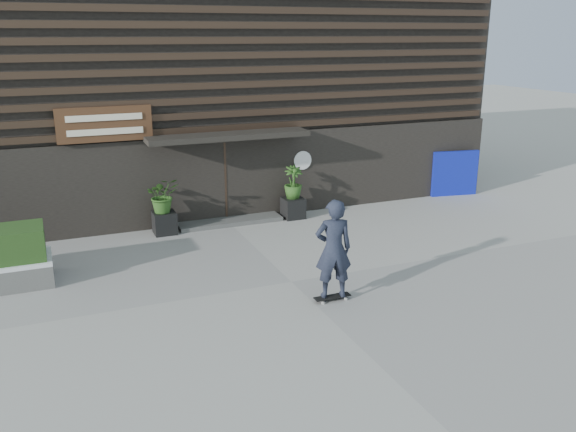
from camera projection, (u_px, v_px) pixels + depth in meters
name	position (u px, v px, depth m)	size (l,w,h in m)	color
ground	(291.00, 282.00, 13.23)	(80.00, 80.00, 0.00)	#9F9C96
entrance_step	(230.00, 221.00, 17.28)	(3.00, 0.80, 0.12)	#474845
planter_pot_left	(165.00, 223.00, 16.34)	(0.60, 0.60, 0.60)	black
bamboo_left	(163.00, 195.00, 16.11)	(0.86, 0.75, 0.96)	#2D591E
planter_pot_right	(293.00, 208.00, 17.73)	(0.60, 0.60, 0.60)	black
bamboo_right	(293.00, 182.00, 17.50)	(0.54, 0.54, 0.96)	#2D591E
blue_tarp	(455.00, 173.00, 20.04)	(1.61, 0.12, 1.51)	#0C169E
building	(181.00, 71.00, 20.87)	(18.00, 11.00, 8.00)	black
skateboarder	(333.00, 249.00, 11.99)	(0.84, 0.64, 2.15)	black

